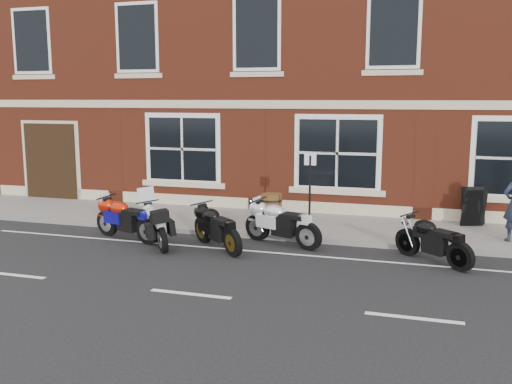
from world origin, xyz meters
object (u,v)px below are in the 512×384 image
moto_sport_red (126,218)px  moto_sport_black (217,226)px  barrel_planter (271,206)px  parking_sign (310,189)px  moto_naked_black (433,239)px  a_board_sign (473,207)px  moto_touring_silver (157,223)px  moto_sport_silver (282,222)px

moto_sport_red → moto_sport_black: bearing=-74.3°
barrel_planter → parking_sign: parking_sign is taller
moto_naked_black → a_board_sign: (1.07, 3.64, 0.10)m
moto_touring_silver → moto_sport_black: bearing=-35.6°
moto_naked_black → a_board_sign: size_ratio=1.60×
parking_sign → moto_sport_red: bearing=-165.6°
moto_sport_black → barrel_planter: size_ratio=2.43×
moto_touring_silver → moto_sport_silver: bearing=-21.6°
moto_sport_red → a_board_sign: size_ratio=2.03×
moto_sport_silver → a_board_sign: size_ratio=2.03×
moto_touring_silver → parking_sign: size_ratio=0.80×
moto_sport_black → moto_naked_black: moto_sport_black is taller
moto_sport_silver → moto_sport_black: bearing=142.5°
parking_sign → moto_sport_silver: bearing=-136.7°
moto_sport_red → barrel_planter: bearing=-23.9°
moto_sport_silver → a_board_sign: bearing=-34.4°
moto_naked_black → parking_sign: 3.28m
moto_touring_silver → moto_sport_black: moto_touring_silver is taller
moto_touring_silver → barrel_planter: size_ratio=2.40×
barrel_planter → moto_touring_silver: bearing=-120.4°
moto_touring_silver → moto_sport_red: (-0.99, 0.26, 0.02)m
moto_touring_silver → parking_sign: bearing=-16.2°
moto_touring_silver → barrel_planter: bearing=20.9°
parking_sign → moto_touring_silver: bearing=-158.1°
moto_sport_red → moto_sport_silver: (3.94, 0.64, 0.01)m
moto_naked_black → a_board_sign: a_board_sign is taller
moto_sport_black → moto_sport_silver: bearing=-18.5°
a_board_sign → moto_naked_black: bearing=-122.5°
moto_naked_black → parking_sign: (-2.99, 1.09, 0.80)m
barrel_planter → parking_sign: size_ratio=0.33×
moto_sport_silver → barrel_planter: size_ratio=3.01×
moto_sport_silver → barrel_planter: bearing=42.6°
moto_sport_black → a_board_sign: bearing=-16.0°
moto_sport_red → moto_sport_black: (2.56, -0.17, -0.01)m
moto_sport_black → moto_sport_red: bearing=127.0°
moto_sport_red → moto_naked_black: (7.50, 0.11, -0.03)m
moto_sport_black → moto_naked_black: 4.96m
moto_sport_black → moto_sport_silver: (1.38, 0.82, 0.02)m
a_board_sign → barrel_planter: bearing=170.1°
moto_touring_silver → moto_sport_red: bearing=126.7°
moto_sport_black → parking_sign: parking_sign is taller
moto_naked_black → parking_sign: parking_sign is taller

